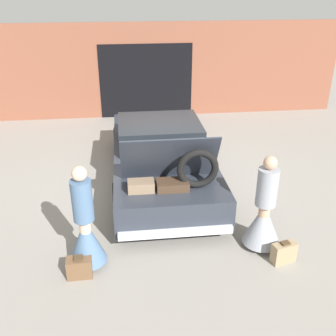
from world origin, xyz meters
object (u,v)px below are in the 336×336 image
(person_left, at_px, (86,232))
(suitcase_beside_right_person, at_px, (284,253))
(person_right, at_px, (264,216))
(car, at_px, (161,156))
(suitcase_beside_left_person, at_px, (80,267))

(person_left, xyz_separation_m, suitcase_beside_right_person, (2.96, -0.30, -0.43))
(person_left, relative_size, person_right, 1.04)
(person_left, bearing_deg, suitcase_beside_right_person, 89.20)
(car, xyz_separation_m, person_left, (-1.38, -2.63, 0.03))
(car, distance_m, suitcase_beside_left_person, 3.28)
(person_right, bearing_deg, car, 32.15)
(car, xyz_separation_m, suitcase_beside_left_person, (-1.49, -2.89, -0.41))
(person_right, xyz_separation_m, suitcase_beside_left_person, (-2.86, -0.40, -0.41))
(person_left, xyz_separation_m, person_right, (2.75, 0.14, -0.03))
(person_left, height_order, person_right, person_left)
(car, distance_m, person_right, 2.84)
(car, distance_m, suitcase_beside_right_person, 3.35)
(person_left, relative_size, suitcase_beside_right_person, 4.09)
(car, xyz_separation_m, person_right, (1.37, -2.49, 0.00))
(car, relative_size, person_left, 2.88)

